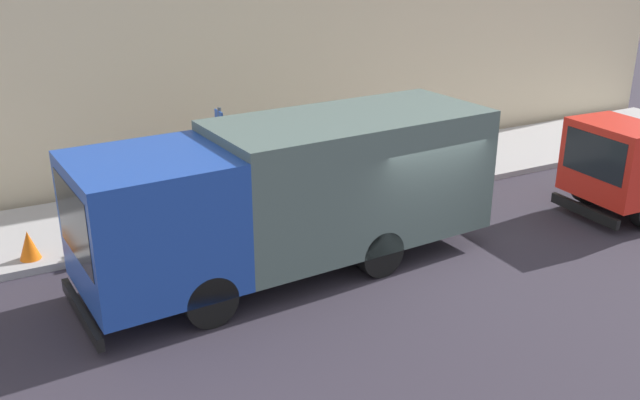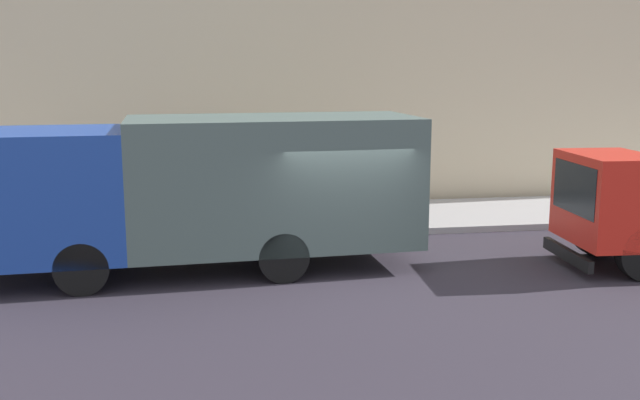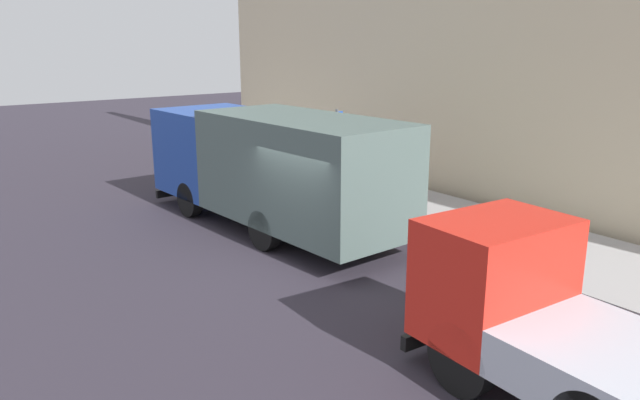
% 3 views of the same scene
% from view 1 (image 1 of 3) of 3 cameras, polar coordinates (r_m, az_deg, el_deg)
% --- Properties ---
extents(ground, '(80.00, 80.00, 0.00)m').
position_cam_1_polar(ground, '(14.96, 8.41, -4.61)').
color(ground, '#302A35').
extents(sidewalk, '(3.66, 30.00, 0.16)m').
position_cam_1_polar(sidewalk, '(18.69, -0.37, 1.21)').
color(sidewalk, '#A8A5A5').
rests_on(sidewalk, ground).
extents(large_utility_truck, '(3.05, 8.62, 3.05)m').
position_cam_1_polar(large_utility_truck, '(13.62, -2.13, 0.81)').
color(large_utility_truck, '#1E45A7').
rests_on(large_utility_truck, ground).
extents(pedestrian_walking, '(0.47, 0.47, 1.68)m').
position_cam_1_polar(pedestrian_walking, '(17.33, -11.61, 2.55)').
color(pedestrian_walking, brown).
rests_on(pedestrian_walking, sidewalk).
extents(pedestrian_standing, '(0.48, 0.48, 1.68)m').
position_cam_1_polar(pedestrian_standing, '(17.59, -5.08, 3.16)').
color(pedestrian_standing, '#443A5A').
rests_on(pedestrian_standing, sidewalk).
extents(traffic_cone_orange, '(0.43, 0.43, 0.61)m').
position_cam_1_polar(traffic_cone_orange, '(15.40, -22.88, -3.45)').
color(traffic_cone_orange, orange).
rests_on(traffic_cone_orange, sidewalk).
extents(street_sign_post, '(0.44, 0.08, 2.74)m').
position_cam_1_polar(street_sign_post, '(15.64, -8.11, 3.53)').
color(street_sign_post, '#4C5156').
rests_on(street_sign_post, sidewalk).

